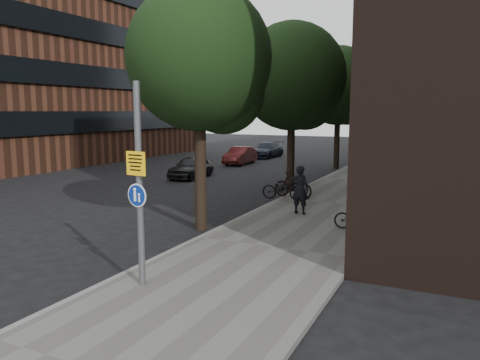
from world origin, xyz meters
The scene contains 15 objects.
ground centered at (0.00, 0.00, 0.00)m, with size 120.00×120.00×0.00m, color black.
sidewalk centered at (0.25, 10.00, 0.06)m, with size 4.50×60.00×0.12m, color #5F5D58.
curb_edge centered at (-2.00, 10.00, 0.07)m, with size 0.15×60.00×0.13m, color slate.
street_tree_near centered at (-2.53, 4.64, 5.11)m, with size 4.40×4.40×7.50m.
street_tree_mid centered at (-2.53, 13.14, 5.11)m, with size 5.00×5.00×7.80m.
street_tree_far centered at (-2.53, 22.14, 5.11)m, with size 5.00×5.00×7.80m.
signpost centered at (-1.20, -0.38, 2.24)m, with size 0.48×0.14×4.19m.
pedestrian centered at (-0.35, 7.57, 0.98)m, with size 0.63×0.41×1.72m, color black.
parked_bike_facade_near centered at (2.00, 6.15, 0.52)m, with size 0.53×1.52×0.80m, color black.
parked_bike_facade_far centered at (2.00, 10.19, 0.65)m, with size 0.50×1.78×1.07m, color black.
parked_bike_curb_near centered at (-1.80, 9.80, 0.58)m, with size 0.61×1.74×0.92m, color black.
parked_bike_curb_far centered at (-1.54, 10.28, 0.66)m, with size 0.51×1.80×1.08m, color black.
parked_car_near centered at (-8.92, 14.33, 0.62)m, with size 1.45×3.61×1.23m, color black.
parked_car_mid centered at (-9.34, 21.64, 0.61)m, with size 1.28×3.68×1.21m, color #521718.
parked_car_far centered at (-9.48, 26.92, 0.61)m, with size 1.72×4.23×1.23m, color black.
Camera 1 is at (4.67, -7.99, 3.73)m, focal length 35.00 mm.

